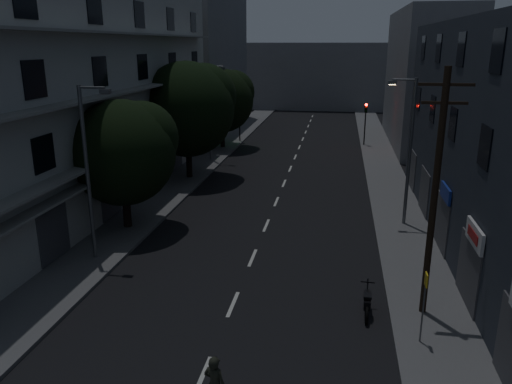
% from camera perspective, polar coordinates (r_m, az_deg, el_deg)
% --- Properties ---
extents(ground, '(160.00, 160.00, 0.00)m').
position_cam_1_polar(ground, '(37.18, 3.31, 1.21)').
color(ground, black).
rests_on(ground, ground).
extents(sidewalk_left, '(3.00, 90.00, 0.15)m').
position_cam_1_polar(sidewalk_left, '(38.65, -7.81, 1.79)').
color(sidewalk_left, '#565659').
rests_on(sidewalk_left, ground).
extents(sidewalk_right, '(3.00, 90.00, 0.15)m').
position_cam_1_polar(sidewalk_right, '(37.15, 14.89, 0.77)').
color(sidewalk_right, '#565659').
rests_on(sidewalk_right, ground).
extents(lane_markings, '(0.15, 60.50, 0.01)m').
position_cam_1_polar(lane_markings, '(43.21, 4.23, 3.38)').
color(lane_markings, beige).
rests_on(lane_markings, ground).
extents(building_left, '(7.00, 36.00, 14.00)m').
position_cam_1_polar(building_left, '(32.83, -19.60, 10.67)').
color(building_left, '#B2B3AD').
rests_on(building_left, ground).
extents(building_far_left, '(6.00, 20.00, 16.00)m').
position_cam_1_polar(building_far_left, '(60.77, -5.75, 14.77)').
color(building_far_left, slate).
rests_on(building_far_left, ground).
extents(building_far_right, '(6.00, 20.00, 13.00)m').
position_cam_1_polar(building_far_right, '(53.39, 18.77, 12.14)').
color(building_far_right, slate).
rests_on(building_far_right, ground).
extents(building_far_end, '(24.00, 8.00, 10.00)m').
position_cam_1_polar(building_far_end, '(80.89, 6.99, 13.03)').
color(building_far_end, slate).
rests_on(building_far_end, ground).
extents(tree_near, '(5.65, 5.65, 6.97)m').
position_cam_1_polar(tree_near, '(27.43, -14.90, 4.81)').
color(tree_near, black).
rests_on(tree_near, sidewalk_left).
extents(tree_mid, '(6.95, 6.95, 8.56)m').
position_cam_1_polar(tree_mid, '(37.32, -7.76, 9.75)').
color(tree_mid, black).
rests_on(tree_mid, sidewalk_left).
extents(tree_far, '(6.05, 6.05, 7.49)m').
position_cam_1_polar(tree_far, '(48.62, -3.84, 10.65)').
color(tree_far, black).
rests_on(tree_far, sidewalk_left).
extents(traffic_signal_far_right, '(0.28, 0.37, 4.10)m').
position_cam_1_polar(traffic_signal_far_right, '(50.77, 12.42, 8.57)').
color(traffic_signal_far_right, black).
rests_on(traffic_signal_far_right, sidewalk_right).
extents(traffic_signal_far_left, '(0.28, 0.37, 4.10)m').
position_cam_1_polar(traffic_signal_far_left, '(51.74, -1.90, 9.09)').
color(traffic_signal_far_left, black).
rests_on(traffic_signal_far_left, sidewalk_left).
extents(street_lamp_left_near, '(1.51, 0.25, 8.00)m').
position_cam_1_polar(street_lamp_left_near, '(23.61, -18.55, 2.89)').
color(street_lamp_left_near, slate).
rests_on(street_lamp_left_near, sidewalk_left).
extents(street_lamp_right, '(1.51, 0.25, 8.00)m').
position_cam_1_polar(street_lamp_right, '(28.16, 17.01, 5.13)').
color(street_lamp_right, '#5A5D62').
rests_on(street_lamp_right, sidewalk_right).
extents(street_lamp_left_far, '(1.51, 0.25, 8.00)m').
position_cam_1_polar(street_lamp_left_far, '(43.00, -5.18, 9.52)').
color(street_lamp_left_far, slate).
rests_on(street_lamp_left_far, sidewalk_left).
extents(utility_pole, '(1.80, 0.24, 9.00)m').
position_cam_1_polar(utility_pole, '(18.58, 19.77, 0.06)').
color(utility_pole, black).
rests_on(utility_pole, sidewalk_right).
extents(bus_stop_sign, '(0.06, 0.35, 2.52)m').
position_cam_1_polar(bus_stop_sign, '(17.67, 18.71, -11.11)').
color(bus_stop_sign, '#595B60').
rests_on(bus_stop_sign, sidewalk_right).
extents(motorcycle, '(0.54, 1.88, 1.20)m').
position_cam_1_polar(motorcycle, '(19.66, 12.56, -12.29)').
color(motorcycle, black).
rests_on(motorcycle, ground).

